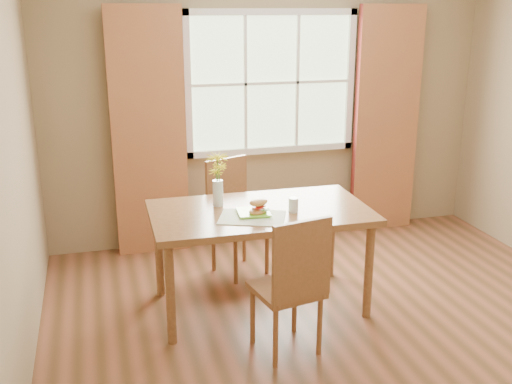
{
  "coord_description": "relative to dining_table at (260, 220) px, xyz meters",
  "views": [
    {
      "loc": [
        -1.62,
        -3.46,
        2.18
      ],
      "look_at": [
        -0.54,
        0.44,
        0.92
      ],
      "focal_mm": 42.0,
      "sensor_mm": 36.0,
      "label": 1
    }
  ],
  "objects": [
    {
      "name": "room",
      "position": [
        0.5,
        -0.49,
        0.66
      ],
      "size": [
        4.24,
        3.84,
        2.74
      ],
      "color": "brown",
      "rests_on": "ground"
    },
    {
      "name": "window",
      "position": [
        0.5,
        1.39,
        0.81
      ],
      "size": [
        1.62,
        0.06,
        1.32
      ],
      "color": "#B7D29F",
      "rests_on": "room"
    },
    {
      "name": "curtain_left",
      "position": [
        -0.65,
        1.29,
        0.41
      ],
      "size": [
        0.65,
        0.08,
        2.2
      ],
      "primitive_type": "cube",
      "color": "maroon",
      "rests_on": "room"
    },
    {
      "name": "curtain_right",
      "position": [
        1.65,
        1.29,
        0.41
      ],
      "size": [
        0.65,
        0.08,
        2.2
      ],
      "primitive_type": "cube",
      "color": "maroon",
      "rests_on": "room"
    },
    {
      "name": "dining_table",
      "position": [
        0.0,
        0.0,
        0.0
      ],
      "size": [
        1.59,
        0.91,
        0.77
      ],
      "rotation": [
        0.0,
        0.0,
        -0.01
      ],
      "color": "brown",
      "rests_on": "room"
    },
    {
      "name": "chair_near",
      "position": [
        0.02,
        -0.7,
        -0.16
      ],
      "size": [
        0.47,
        0.47,
        0.96
      ],
      "rotation": [
        0.0,
        0.0,
        0.2
      ],
      "color": "brown",
      "rests_on": "room"
    },
    {
      "name": "chair_far",
      "position": [
        -0.03,
        0.7,
        -0.16
      ],
      "size": [
        0.52,
        0.52,
        0.97
      ],
      "rotation": [
        0.0,
        0.0,
        0.38
      ],
      "color": "brown",
      "rests_on": "room"
    },
    {
      "name": "placemat",
      "position": [
        -0.1,
        -0.16,
        0.08
      ],
      "size": [
        0.54,
        0.47,
        0.01
      ],
      "primitive_type": "cube",
      "rotation": [
        0.0,
        0.0,
        -0.38
      ],
      "color": "beige",
      "rests_on": "dining_table"
    },
    {
      "name": "plate",
      "position": [
        -0.08,
        -0.09,
        0.09
      ],
      "size": [
        0.24,
        0.24,
        0.01
      ],
      "primitive_type": "cube",
      "rotation": [
        0.0,
        0.0,
        -0.09
      ],
      "color": "#89E439",
      "rests_on": "placemat"
    },
    {
      "name": "croissant_sandwich",
      "position": [
        -0.05,
        -0.14,
        0.15
      ],
      "size": [
        0.18,
        0.16,
        0.11
      ],
      "rotation": [
        0.0,
        0.0,
        0.49
      ],
      "color": "gold",
      "rests_on": "plate"
    },
    {
      "name": "water_glass",
      "position": [
        0.21,
        -0.12,
        0.13
      ],
      "size": [
        0.07,
        0.07,
        0.11
      ],
      "color": "silver",
      "rests_on": "dining_table"
    },
    {
      "name": "flower_vase",
      "position": [
        -0.27,
        0.17,
        0.32
      ],
      "size": [
        0.16,
        0.16,
        0.4
      ],
      "color": "silver",
      "rests_on": "dining_table"
    }
  ]
}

